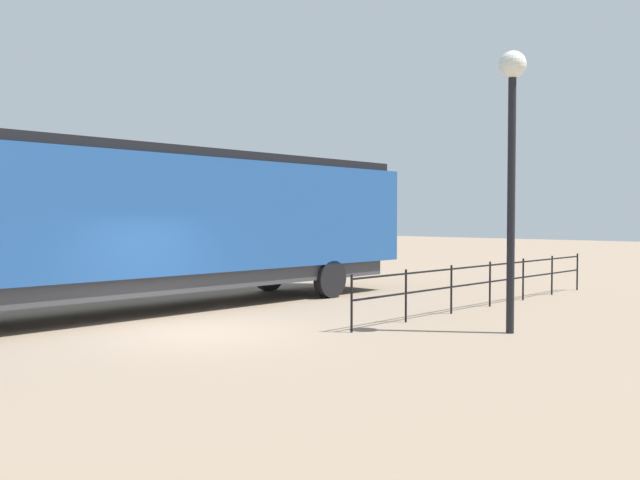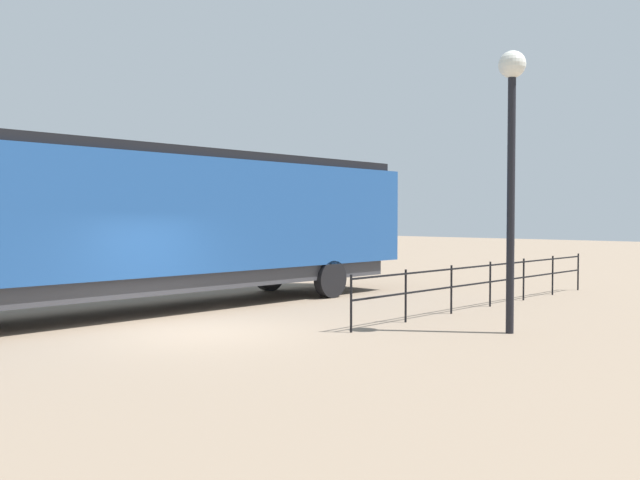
% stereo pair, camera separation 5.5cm
% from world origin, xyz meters
% --- Properties ---
extents(ground_plane, '(120.00, 120.00, 0.00)m').
position_xyz_m(ground_plane, '(0.00, 0.00, 0.00)').
color(ground_plane, '#84705B').
extents(locomotive, '(3.02, 16.80, 4.09)m').
position_xyz_m(locomotive, '(-3.41, 1.31, 2.30)').
color(locomotive, navy).
rests_on(locomotive, ground_plane).
extents(lamp_post, '(0.55, 0.55, 5.73)m').
position_xyz_m(lamp_post, '(4.71, 4.38, 4.20)').
color(lamp_post, black).
rests_on(lamp_post, ground_plane).
extents(platform_fence, '(0.05, 11.17, 1.20)m').
position_xyz_m(platform_fence, '(2.32, 7.75, 0.78)').
color(platform_fence, black).
rests_on(platform_fence, ground_plane).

